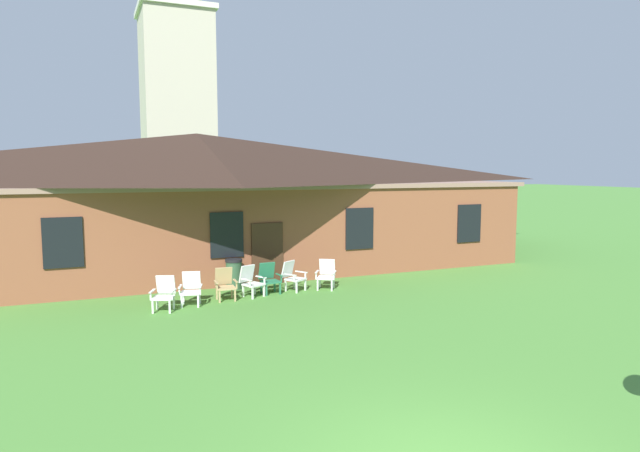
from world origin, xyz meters
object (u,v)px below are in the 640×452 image
at_px(lawn_chair_right_end, 269,277).
at_px(lawn_chair_under_eave, 326,274).
at_px(trash_bin, 234,274).
at_px(lawn_chair_far_side, 292,275).
at_px(lawn_chair_near_door, 191,288).
at_px(lawn_chair_left_end, 225,283).
at_px(lawn_chair_middle, 251,280).
at_px(lawn_chair_by_porch, 164,293).

xyz_separation_m(lawn_chair_right_end, lawn_chair_under_eave, (1.93, -0.12, 0.00)).
xyz_separation_m(lawn_chair_under_eave, trash_bin, (-2.80, 1.14, -0.00)).
bearing_deg(lawn_chair_far_side, lawn_chair_under_eave, -8.11).
relative_size(lawn_chair_near_door, lawn_chair_left_end, 1.00).
height_order(lawn_chair_left_end, lawn_chair_under_eave, same).
relative_size(lawn_chair_right_end, lawn_chair_under_eave, 1.00).
height_order(lawn_chair_near_door, lawn_chair_middle, same).
relative_size(lawn_chair_near_door, trash_bin, 0.98).
relative_size(lawn_chair_under_eave, trash_bin, 0.98).
xyz_separation_m(lawn_chair_middle, lawn_chair_right_end, (0.65, 0.21, 0.00)).
bearing_deg(lawn_chair_by_porch, lawn_chair_middle, 14.45).
xyz_separation_m(lawn_chair_by_porch, lawn_chair_middle, (2.67, 0.69, 0.00)).
bearing_deg(lawn_chair_middle, lawn_chair_right_end, 18.15).
bearing_deg(lawn_chair_far_side, lawn_chair_near_door, -169.55).
bearing_deg(lawn_chair_left_end, lawn_chair_near_door, -166.48).
distance_m(lawn_chair_by_porch, lawn_chair_far_side, 4.23).
bearing_deg(lawn_chair_near_door, lawn_chair_far_side, 10.45).
height_order(lawn_chair_near_door, trash_bin, trash_bin).
relative_size(lawn_chair_near_door, lawn_chair_middle, 1.00).
xyz_separation_m(lawn_chair_by_porch, lawn_chair_under_eave, (5.25, 0.78, 0.00)).
relative_size(lawn_chair_left_end, lawn_chair_far_side, 1.00).
bearing_deg(lawn_chair_by_porch, lawn_chair_right_end, 15.18).
distance_m(lawn_chair_by_porch, lawn_chair_near_door, 0.85).
bearing_deg(lawn_chair_near_door, trash_bin, 43.85).
distance_m(lawn_chair_right_end, lawn_chair_under_eave, 1.93).
distance_m(lawn_chair_far_side, trash_bin, 1.94).
bearing_deg(lawn_chair_under_eave, lawn_chair_far_side, 171.89).
height_order(lawn_chair_far_side, lawn_chair_under_eave, same).
bearing_deg(lawn_chair_middle, lawn_chair_far_side, 9.89).
bearing_deg(lawn_chair_right_end, lawn_chair_under_eave, -3.54).
relative_size(lawn_chair_left_end, trash_bin, 0.98).
height_order(lawn_chair_by_porch, lawn_chair_under_eave, same).
relative_size(lawn_chair_right_end, trash_bin, 0.98).
relative_size(lawn_chair_by_porch, lawn_chair_near_door, 1.00).
distance_m(lawn_chair_near_door, lawn_chair_under_eave, 4.48).
xyz_separation_m(lawn_chair_near_door, lawn_chair_right_end, (2.53, 0.57, 0.00)).
distance_m(lawn_chair_middle, lawn_chair_far_side, 1.48).
height_order(lawn_chair_right_end, trash_bin, trash_bin).
bearing_deg(lawn_chair_far_side, trash_bin, 149.84).
distance_m(lawn_chair_near_door, trash_bin, 2.30).
height_order(lawn_chair_middle, trash_bin, trash_bin).
height_order(lawn_chair_near_door, lawn_chair_far_side, same).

